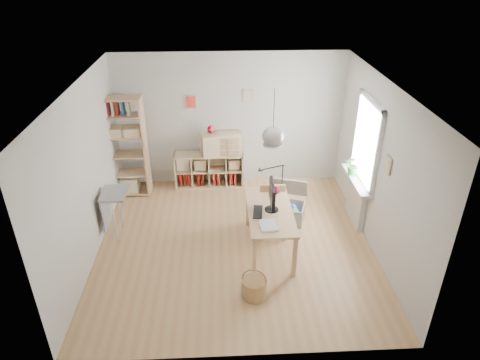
{
  "coord_description": "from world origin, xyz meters",
  "views": [
    {
      "loc": [
        -0.21,
        -5.8,
        4.37
      ],
      "look_at": [
        0.1,
        0.3,
        1.05
      ],
      "focal_mm": 32.0,
      "sensor_mm": 36.0,
      "label": 1
    }
  ],
  "objects_px": {
    "cube_shelf": "(208,171)",
    "tall_bookshelf": "(124,143)",
    "chair": "(273,208)",
    "storage_chest": "(287,208)",
    "monitor": "(272,195)",
    "desk": "(270,215)",
    "drawer_chest": "(221,143)"
  },
  "relations": [
    {
      "from": "storage_chest",
      "to": "monitor",
      "type": "bearing_deg",
      "value": -96.36
    },
    {
      "from": "cube_shelf",
      "to": "drawer_chest",
      "type": "xyz_separation_m",
      "value": [
        0.28,
        -0.04,
        0.64
      ]
    },
    {
      "from": "tall_bookshelf",
      "to": "chair",
      "type": "bearing_deg",
      "value": -29.38
    },
    {
      "from": "cube_shelf",
      "to": "tall_bookshelf",
      "type": "relative_size",
      "value": 0.7
    },
    {
      "from": "cube_shelf",
      "to": "tall_bookshelf",
      "type": "bearing_deg",
      "value": -169.81
    },
    {
      "from": "chair",
      "to": "tall_bookshelf",
      "type": "bearing_deg",
      "value": 152.05
    },
    {
      "from": "cube_shelf",
      "to": "monitor",
      "type": "distance_m",
      "value": 2.57
    },
    {
      "from": "cube_shelf",
      "to": "monitor",
      "type": "bearing_deg",
      "value": -65.0
    },
    {
      "from": "cube_shelf",
      "to": "monitor",
      "type": "height_order",
      "value": "monitor"
    },
    {
      "from": "chair",
      "to": "monitor",
      "type": "height_order",
      "value": "monitor"
    },
    {
      "from": "cube_shelf",
      "to": "chair",
      "type": "relative_size",
      "value": 1.6
    },
    {
      "from": "desk",
      "to": "chair",
      "type": "bearing_deg",
      "value": 76.48
    },
    {
      "from": "tall_bookshelf",
      "to": "storage_chest",
      "type": "xyz_separation_m",
      "value": [
        3.01,
        -1.07,
        -0.87
      ]
    },
    {
      "from": "tall_bookshelf",
      "to": "monitor",
      "type": "xyz_separation_m",
      "value": [
        2.61,
        -1.96,
        -0.07
      ]
    },
    {
      "from": "storage_chest",
      "to": "monitor",
      "type": "distance_m",
      "value": 1.26
    },
    {
      "from": "tall_bookshelf",
      "to": "storage_chest",
      "type": "relative_size",
      "value": 2.27
    },
    {
      "from": "cube_shelf",
      "to": "tall_bookshelf",
      "type": "xyz_separation_m",
      "value": [
        -1.56,
        -0.28,
        0.79
      ]
    },
    {
      "from": "desk",
      "to": "cube_shelf",
      "type": "height_order",
      "value": "desk"
    },
    {
      "from": "cube_shelf",
      "to": "chair",
      "type": "distance_m",
      "value": 2.13
    },
    {
      "from": "monitor",
      "to": "drawer_chest",
      "type": "distance_m",
      "value": 2.33
    },
    {
      "from": "desk",
      "to": "monitor",
      "type": "relative_size",
      "value": 2.77
    },
    {
      "from": "tall_bookshelf",
      "to": "monitor",
      "type": "height_order",
      "value": "tall_bookshelf"
    },
    {
      "from": "cube_shelf",
      "to": "tall_bookshelf",
      "type": "height_order",
      "value": "tall_bookshelf"
    },
    {
      "from": "tall_bookshelf",
      "to": "monitor",
      "type": "relative_size",
      "value": 3.7
    },
    {
      "from": "chair",
      "to": "storage_chest",
      "type": "bearing_deg",
      "value": 55.56
    },
    {
      "from": "desk",
      "to": "tall_bookshelf",
      "type": "height_order",
      "value": "tall_bookshelf"
    },
    {
      "from": "monitor",
      "to": "drawer_chest",
      "type": "xyz_separation_m",
      "value": [
        -0.76,
        2.2,
        -0.07
      ]
    },
    {
      "from": "monitor",
      "to": "tall_bookshelf",
      "type": "bearing_deg",
      "value": 144.91
    },
    {
      "from": "tall_bookshelf",
      "to": "storage_chest",
      "type": "height_order",
      "value": "tall_bookshelf"
    },
    {
      "from": "monitor",
      "to": "storage_chest",
      "type": "bearing_deg",
      "value": 67.38
    },
    {
      "from": "cube_shelf",
      "to": "storage_chest",
      "type": "distance_m",
      "value": 1.98
    },
    {
      "from": "tall_bookshelf",
      "to": "chair",
      "type": "relative_size",
      "value": 2.28
    }
  ]
}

